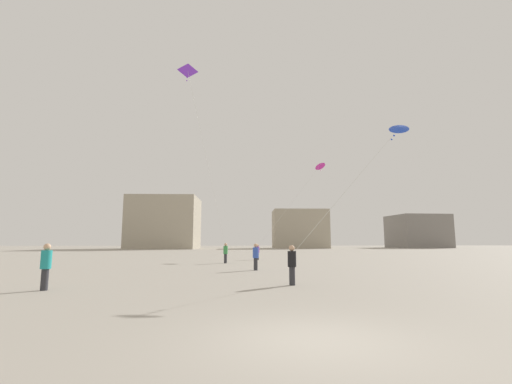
{
  "coord_description": "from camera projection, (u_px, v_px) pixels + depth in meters",
  "views": [
    {
      "loc": [
        -1.57,
        -7.01,
        1.89
      ],
      "look_at": [
        0.0,
        16.9,
        5.24
      ],
      "focal_mm": 24.81,
      "sensor_mm": 36.0,
      "label": 1
    }
  ],
  "objects": [
    {
      "name": "ground_plane",
      "position": [
        314.0,
        341.0,
        6.77
      ],
      "size": [
        300.0,
        300.0,
        0.0
      ],
      "primitive_type": "plane",
      "color": "#9E9689"
    },
    {
      "name": "person_in_teal",
      "position": [
        46.0,
        264.0,
        13.86
      ],
      "size": [
        0.39,
        0.39,
        1.81
      ],
      "rotation": [
        0.0,
        0.0,
        5.53
      ],
      "color": "#2D2D33",
      "rests_on": "ground_plane"
    },
    {
      "name": "person_in_purple",
      "position": [
        258.0,
        251.0,
        36.51
      ],
      "size": [
        0.35,
        0.35,
        1.59
      ],
      "rotation": [
        0.0,
        0.0,
        4.06
      ],
      "color": "#2D2D33",
      "rests_on": "ground_plane"
    },
    {
      "name": "person_in_blue",
      "position": [
        256.0,
        256.0,
        23.34
      ],
      "size": [
        0.38,
        0.38,
        1.75
      ],
      "rotation": [
        0.0,
        0.0,
        6.03
      ],
      "color": "#2D2D33",
      "rests_on": "ground_plane"
    },
    {
      "name": "person_in_black",
      "position": [
        292.0,
        263.0,
        15.46
      ],
      "size": [
        0.37,
        0.37,
        1.72
      ],
      "rotation": [
        0.0,
        0.0,
        0.81
      ],
      "color": "#2D2D33",
      "rests_on": "ground_plane"
    },
    {
      "name": "person_in_green",
      "position": [
        226.0,
        252.0,
        30.82
      ],
      "size": [
        0.38,
        0.38,
        1.74
      ],
      "rotation": [
        0.0,
        0.0,
        2.65
      ],
      "color": "#2D2D33",
      "rests_on": "ground_plane"
    },
    {
      "name": "kite_violet_delta",
      "position": [
        189.0,
        77.0,
        28.64
      ],
      "size": [
        3.8,
        4.46,
        14.6
      ],
      "color": "purple"
    },
    {
      "name": "kite_cobalt_diamond",
      "position": [
        398.0,
        129.0,
        19.95
      ],
      "size": [
        7.41,
        3.73,
        7.37
      ],
      "color": "blue"
    },
    {
      "name": "kite_magenta_diamond",
      "position": [
        320.0,
        166.0,
        44.57
      ],
      "size": [
        9.17,
        7.03,
        10.63
      ],
      "color": "#D12899"
    },
    {
      "name": "building_left_hall",
      "position": [
        165.0,
        223.0,
        90.92
      ],
      "size": [
        17.19,
        15.49,
        13.1
      ],
      "color": "#A39984",
      "rests_on": "ground_plane"
    },
    {
      "name": "building_centre_hall",
      "position": [
        300.0,
        229.0,
        98.16
      ],
      "size": [
        15.08,
        11.87,
        10.46
      ],
      "color": "#A39984",
      "rests_on": "ground_plane"
    },
    {
      "name": "building_right_hall",
      "position": [
        417.0,
        231.0,
        104.5
      ],
      "size": [
        14.67,
        14.17,
        9.55
      ],
      "color": "gray",
      "rests_on": "ground_plane"
    }
  ]
}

